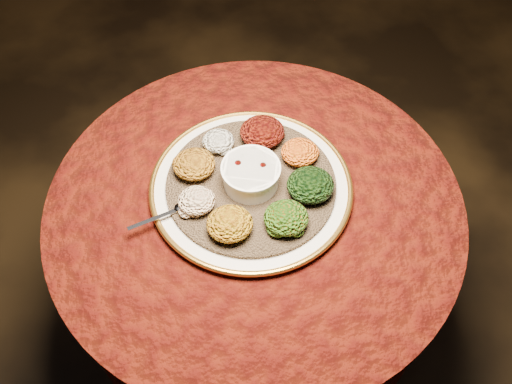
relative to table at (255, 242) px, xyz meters
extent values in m
plane|color=black|center=(0.00, 0.00, -0.55)|extent=(4.00, 4.00, 0.00)
cylinder|color=black|center=(0.00, 0.00, -0.53)|extent=(0.44, 0.44, 0.04)
cylinder|color=black|center=(0.00, 0.00, -0.21)|extent=(0.12, 0.12, 0.68)
cylinder|color=black|center=(0.00, 0.00, 0.15)|extent=(0.80, 0.80, 0.04)
cylinder|color=#3A0C04|center=(0.00, 0.00, 0.00)|extent=(0.93, 0.93, 0.34)
cylinder|color=#3A0C04|center=(0.00, 0.00, 0.17)|extent=(0.96, 0.96, 0.01)
cylinder|color=beige|center=(0.00, 0.03, 0.19)|extent=(0.56, 0.56, 0.02)
torus|color=#C38A30|center=(0.00, 0.03, 0.20)|extent=(0.47, 0.47, 0.01)
cylinder|color=brown|center=(0.00, 0.03, 0.20)|extent=(0.42, 0.42, 0.01)
cylinder|color=white|center=(0.00, 0.03, 0.24)|extent=(0.13, 0.13, 0.06)
cylinder|color=white|center=(0.00, 0.03, 0.26)|extent=(0.13, 0.13, 0.01)
cylinder|color=#610406|center=(0.00, 0.03, 0.25)|extent=(0.11, 0.11, 0.01)
ellipsoid|color=silver|center=(-0.16, -0.02, 0.21)|extent=(0.04, 0.03, 0.01)
cube|color=silver|center=(-0.23, -0.04, 0.21)|extent=(0.11, 0.05, 0.00)
ellipsoid|color=beige|center=(-0.07, 0.15, 0.23)|extent=(0.08, 0.07, 0.04)
ellipsoid|color=black|center=(0.04, 0.16, 0.23)|extent=(0.11, 0.10, 0.05)
ellipsoid|color=#B8830F|center=(0.12, 0.09, 0.23)|extent=(0.09, 0.08, 0.04)
ellipsoid|color=black|center=(0.12, -0.01, 0.23)|extent=(0.11, 0.10, 0.05)
ellipsoid|color=#A0370A|center=(0.06, -0.09, 0.23)|extent=(0.10, 0.09, 0.05)
ellipsoid|color=#A97D0E|center=(-0.06, -0.09, 0.23)|extent=(0.10, 0.09, 0.05)
ellipsoid|color=maroon|center=(-0.13, -0.02, 0.23)|extent=(0.08, 0.08, 0.04)
ellipsoid|color=#A36A13|center=(-0.13, 0.08, 0.23)|extent=(0.10, 0.09, 0.05)
camera|label=1|loc=(-0.09, -0.75, 1.24)|focal=40.00mm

